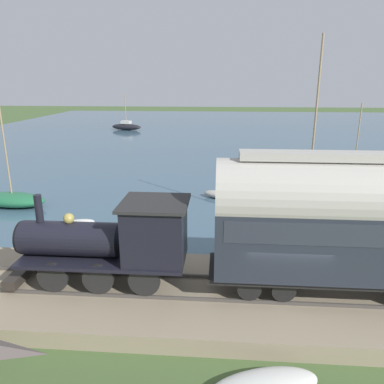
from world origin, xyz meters
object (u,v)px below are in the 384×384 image
Objects in this scene: passenger_coach at (348,218)px; sailboat_black at (126,126)px; rowboat_mid_harbor at (220,195)px; steam_locomotive at (117,238)px; sailboat_green at (12,199)px; sailboat_yellow at (306,216)px; rowboat_off_pier at (75,224)px; sailboat_teal at (354,165)px.

sailboat_black is (45.91, 18.60, -2.69)m from passenger_coach.
rowboat_mid_harbor is at bearing -144.20° from sailboat_black.
steam_locomotive is 1.11× the size of sailboat_black.
rowboat_mid_harbor is (2.57, -12.51, -0.23)m from sailboat_green.
sailboat_green is 12.78m from rowboat_mid_harbor.
sailboat_yellow is (-2.39, -16.91, 0.24)m from sailboat_green.
passenger_coach is 4.01× the size of rowboat_off_pier.
rowboat_mid_harbor reaches higher than rowboat_off_pier.
steam_locomotive is 25.36m from sailboat_teal.
sailboat_green is (9.40, 9.12, -1.85)m from steam_locomotive.
sailboat_green reaches higher than steam_locomotive.
rowboat_off_pier is (-14.23, 18.74, -0.34)m from sailboat_teal.
sailboat_teal reaches higher than sailboat_black.
steam_locomotive reaches higher than rowboat_off_pier.
steam_locomotive is 0.72× the size of sailboat_green.
rowboat_mid_harbor is (-33.94, -14.63, -0.30)m from sailboat_black.
sailboat_teal is 23.54m from rowboat_off_pier.
sailboat_teal is at bearing -26.42° from rowboat_mid_harbor.
sailboat_black reaches higher than passenger_coach.
rowboat_mid_harbor is (11.97, -3.40, -2.08)m from steam_locomotive.
sailboat_green reaches higher than rowboat_off_pier.
sailboat_green is at bearing -164.21° from sailboat_black.
rowboat_off_pier is (-3.02, -5.03, -0.28)m from sailboat_green.
sailboat_black is 43.30m from sailboat_yellow.
sailboat_yellow reaches higher than sailboat_green.
sailboat_yellow is 11.91m from rowboat_off_pier.
rowboat_mid_harbor is at bearing -15.84° from steam_locomotive.
sailboat_teal is at bearing 0.09° from sailboat_yellow.
passenger_coach reaches higher than steam_locomotive.
sailboat_yellow reaches higher than rowboat_off_pier.
sailboat_yellow is 6.65m from rowboat_mid_harbor.
sailboat_yellow is (7.01, -0.43, -2.52)m from passenger_coach.
sailboat_black is at bearing -16.52° from rowboat_off_pier.
steam_locomotive is 2.85× the size of rowboat_off_pier.
rowboat_mid_harbor is at bearing 18.36° from passenger_coach.
rowboat_off_pier is (6.38, 11.46, -3.04)m from passenger_coach.
sailboat_black is 2.28× the size of rowboat_mid_harbor.
sailboat_black is at bearing 9.43° from sailboat_green.
sailboat_green reaches higher than passenger_coach.
sailboat_black is 0.65× the size of sailboat_green.
sailboat_black is 36.96m from rowboat_mid_harbor.
sailboat_teal is 2.34× the size of rowboat_mid_harbor.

